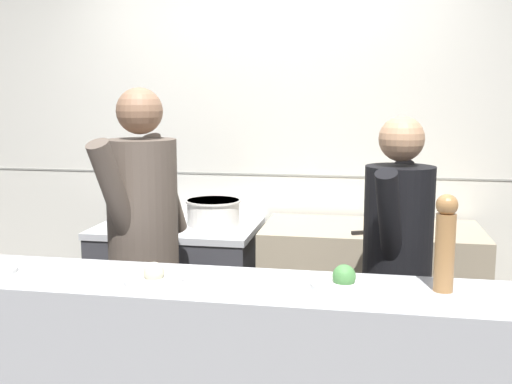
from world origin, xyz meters
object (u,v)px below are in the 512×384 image
stock_pot (150,206)px  chefs_knife (375,232)px  plated_dish_dessert (344,281)px  pepper_mill (445,241)px  chef_head_cook (143,241)px  oven_range (179,290)px  sauce_pot (213,211)px  plated_dish_appetiser (154,277)px  chef_sous (397,265)px

stock_pot → chefs_knife: 1.44m
stock_pot → plated_dish_dessert: stock_pot is taller
pepper_mill → chef_head_cook: 1.49m
oven_range → pepper_mill: pepper_mill is taller
sauce_pot → plated_dish_dessert: 1.65m
chef_head_cook → plated_dish_appetiser: bearing=-51.7°
plated_dish_appetiser → sauce_pot: bearing=95.7°
sauce_pot → chefs_knife: 1.02m
stock_pot → chef_head_cook: bearing=-71.6°
sauce_pot → chefs_knife: sauce_pot is taller
oven_range → stock_pot: stock_pot is taller
plated_dish_appetiser → chef_sous: size_ratio=0.15×
sauce_pot → pepper_mill: size_ratio=0.97×
sauce_pot → chefs_knife: bearing=-11.5°
chef_sous → chef_head_cook: bearing=-163.4°
chefs_knife → plated_dish_appetiser: bearing=-123.8°
oven_range → chefs_knife: (1.22, -0.16, 0.47)m
plated_dish_dessert → chef_head_cook: chef_head_cook is taller
plated_dish_appetiser → chef_head_cook: (-0.29, 0.64, -0.03)m
stock_pot → chefs_knife: stock_pot is taller
chef_head_cook → pepper_mill: bearing=-8.0°
chef_sous → pepper_mill: bearing=-63.2°
plated_dish_appetiser → plated_dish_dessert: bearing=5.9°
plated_dish_dessert → chef_sous: bearing=69.9°
sauce_pot → oven_range: bearing=-169.9°
chef_sous → plated_dish_dessert: bearing=-95.7°
pepper_mill → chef_sous: size_ratio=0.23×
chefs_knife → stock_pot: bearing=172.2°
plated_dish_dessert → chefs_knife: bearing=83.6°
oven_range → stock_pot: size_ratio=3.08×
sauce_pot → chef_head_cook: size_ratio=0.20×
stock_pot → chef_sous: chef_sous is taller
chef_head_cook → chef_sous: (1.24, 0.05, -0.07)m
oven_range → chefs_knife: bearing=-7.7°
stock_pot → plated_dish_appetiser: bearing=-69.0°
stock_pot → chefs_knife: size_ratio=0.96×
plated_dish_appetiser → plated_dish_dessert: plated_dish_dessert is taller
stock_pot → sauce_pot: 0.42m
chef_head_cook → oven_range: bearing=109.5°
plated_dish_dessert → stock_pot: bearing=132.6°
chefs_knife → chef_head_cook: 1.31m
oven_range → chef_sous: bearing=-29.6°
plated_dish_dessert → pepper_mill: bearing=2.5°
chefs_knife → plated_dish_dessert: plated_dish_dessert is taller
stock_pot → chef_sous: bearing=-27.2°
chefs_knife → plated_dish_appetiser: size_ratio=1.47×
stock_pot → chef_head_cook: size_ratio=0.19×
chefs_knife → pepper_mill: pepper_mill is taller
stock_pot → sauce_pot: bearing=1.1°
oven_range → plated_dish_dessert: plated_dish_dessert is taller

